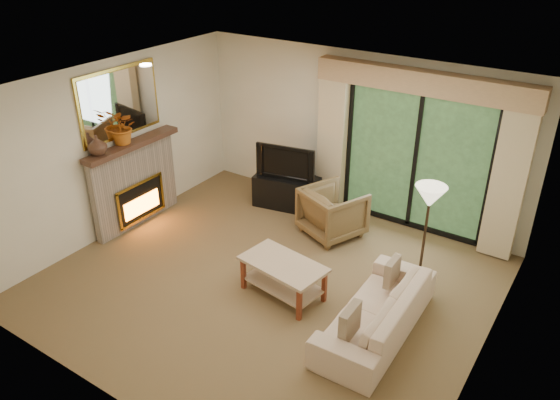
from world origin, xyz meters
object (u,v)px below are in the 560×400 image
Objects in this scene: sofa at (376,311)px; media_console at (287,191)px; armchair at (333,212)px; coffee_table at (283,279)px.

media_console is at bearing -129.90° from sofa.
armchair is 0.42× the size of sofa.
armchair is 1.70m from coffee_table.
coffee_table is (-1.28, -0.02, -0.05)m from sofa.
media_console reaches higher than coffee_table.
armchair reaches higher than coffee_table.
media_console is at bearing 130.19° from coffee_table.
sofa is 1.83× the size of coffee_table.
media_console is 1.29× the size of armchair.
armchair is (1.07, -0.38, 0.11)m from media_console.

